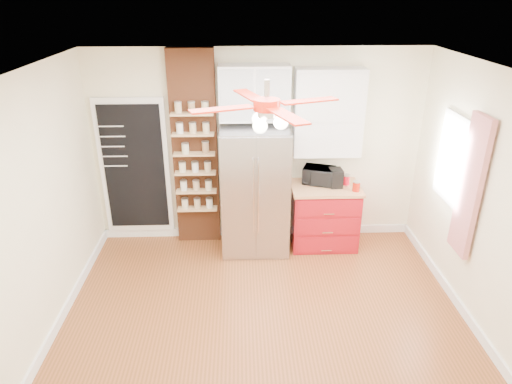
{
  "coord_description": "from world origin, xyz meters",
  "views": [
    {
      "loc": [
        -0.24,
        -3.97,
        3.38
      ],
      "look_at": [
        -0.06,
        0.9,
        1.18
      ],
      "focal_mm": 32.0,
      "sensor_mm": 36.0,
      "label": 1
    }
  ],
  "objects_px": {
    "toaster_oven": "(319,175)",
    "coffee_maker": "(336,178)",
    "red_cabinet": "(324,216)",
    "fridge": "(255,191)",
    "ceiling_fan": "(267,105)",
    "pantry_jar_oats": "(185,149)",
    "canister_left": "(356,187)"
  },
  "relations": [
    {
      "from": "toaster_oven",
      "to": "coffee_maker",
      "type": "height_order",
      "value": "coffee_maker"
    },
    {
      "from": "red_cabinet",
      "to": "coffee_maker",
      "type": "distance_m",
      "value": 0.59
    },
    {
      "from": "fridge",
      "to": "ceiling_fan",
      "type": "relative_size",
      "value": 1.25
    },
    {
      "from": "toaster_oven",
      "to": "pantry_jar_oats",
      "type": "height_order",
      "value": "pantry_jar_oats"
    },
    {
      "from": "canister_left",
      "to": "pantry_jar_oats",
      "type": "bearing_deg",
      "value": 173.84
    },
    {
      "from": "fridge",
      "to": "ceiling_fan",
      "type": "xyz_separation_m",
      "value": [
        0.05,
        -1.63,
        1.55
      ]
    },
    {
      "from": "fridge",
      "to": "red_cabinet",
      "type": "height_order",
      "value": "fridge"
    },
    {
      "from": "fridge",
      "to": "pantry_jar_oats",
      "type": "height_order",
      "value": "fridge"
    },
    {
      "from": "ceiling_fan",
      "to": "pantry_jar_oats",
      "type": "relative_size",
      "value": 10.86
    },
    {
      "from": "ceiling_fan",
      "to": "fridge",
      "type": "bearing_deg",
      "value": 91.76
    },
    {
      "from": "coffee_maker",
      "to": "canister_left",
      "type": "distance_m",
      "value": 0.3
    },
    {
      "from": "fridge",
      "to": "canister_left",
      "type": "distance_m",
      "value": 1.35
    },
    {
      "from": "red_cabinet",
      "to": "pantry_jar_oats",
      "type": "distance_m",
      "value": 2.12
    },
    {
      "from": "ceiling_fan",
      "to": "toaster_oven",
      "type": "xyz_separation_m",
      "value": [
        0.84,
        1.79,
        -1.41
      ]
    },
    {
      "from": "ceiling_fan",
      "to": "toaster_oven",
      "type": "height_order",
      "value": "ceiling_fan"
    },
    {
      "from": "canister_left",
      "to": "toaster_oven",
      "type": "bearing_deg",
      "value": 148.61
    },
    {
      "from": "fridge",
      "to": "toaster_oven",
      "type": "height_order",
      "value": "fridge"
    },
    {
      "from": "fridge",
      "to": "red_cabinet",
      "type": "xyz_separation_m",
      "value": [
        0.97,
        0.05,
        -0.42
      ]
    },
    {
      "from": "red_cabinet",
      "to": "toaster_oven",
      "type": "bearing_deg",
      "value": 127.8
    },
    {
      "from": "fridge",
      "to": "red_cabinet",
      "type": "relative_size",
      "value": 1.86
    },
    {
      "from": "coffee_maker",
      "to": "fridge",
      "type": "bearing_deg",
      "value": 179.16
    },
    {
      "from": "toaster_oven",
      "to": "coffee_maker",
      "type": "distance_m",
      "value": 0.24
    },
    {
      "from": "coffee_maker",
      "to": "canister_left",
      "type": "relative_size",
      "value": 1.94
    },
    {
      "from": "coffee_maker",
      "to": "canister_left",
      "type": "xyz_separation_m",
      "value": [
        0.24,
        -0.17,
        -0.06
      ]
    },
    {
      "from": "red_cabinet",
      "to": "canister_left",
      "type": "bearing_deg",
      "value": -24.46
    },
    {
      "from": "ceiling_fan",
      "to": "toaster_oven",
      "type": "bearing_deg",
      "value": 64.97
    },
    {
      "from": "fridge",
      "to": "canister_left",
      "type": "xyz_separation_m",
      "value": [
        1.34,
        -0.12,
        0.09
      ]
    },
    {
      "from": "fridge",
      "to": "red_cabinet",
      "type": "bearing_deg",
      "value": 2.95
    },
    {
      "from": "canister_left",
      "to": "pantry_jar_oats",
      "type": "relative_size",
      "value": 0.99
    },
    {
      "from": "ceiling_fan",
      "to": "canister_left",
      "type": "bearing_deg",
      "value": 49.52
    },
    {
      "from": "fridge",
      "to": "pantry_jar_oats",
      "type": "xyz_separation_m",
      "value": [
        -0.91,
        0.12,
        0.56
      ]
    },
    {
      "from": "toaster_oven",
      "to": "canister_left",
      "type": "distance_m",
      "value": 0.54
    }
  ]
}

